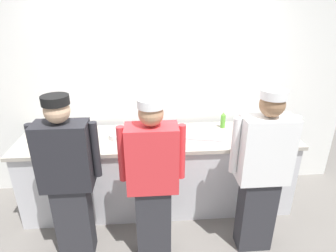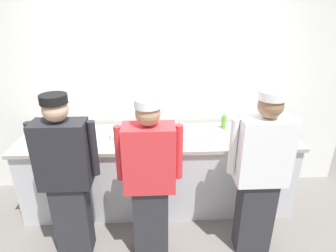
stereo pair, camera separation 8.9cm
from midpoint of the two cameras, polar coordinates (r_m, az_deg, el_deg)
The scene contains 17 objects.
ground_plane at distance 3.34m, azimuth -2.14°, elevation -19.42°, with size 9.00×9.00×0.00m, color slate.
wall_back at distance 3.47m, azimuth -3.13°, elevation 8.41°, with size 4.84×0.10×2.75m.
prep_counter at distance 3.38m, azimuth -2.55°, elevation -9.13°, with size 3.09×0.75×0.91m.
chef_near_left at distance 2.69m, azimuth -20.55°, elevation -9.73°, with size 0.59×0.24×1.62m.
chef_center at distance 2.53m, azimuth -4.17°, elevation -10.74°, with size 0.58×0.24×1.59m.
chef_far_right at distance 2.72m, azimuth 17.62°, elevation -8.68°, with size 0.60×0.24×1.64m.
plate_stack_front at distance 3.16m, azimuth -10.76°, elevation -1.95°, with size 0.21×0.21×0.06m.
plate_stack_rear at distance 3.21m, azimuth -3.94°, elevation -0.86°, with size 0.20×0.20×0.10m.
mixing_bowl_steel at distance 3.32m, azimuth 17.34°, elevation -0.69°, with size 0.33×0.33×0.14m, color #B7BABF.
sheet_tray at distance 3.20m, azimuth 6.29°, elevation -1.73°, with size 0.43×0.29×0.02m, color #B7BABF.
squeeze_bottle_primary at distance 3.42m, azimuth -25.06°, elevation -0.59°, with size 0.06×0.06×0.21m.
squeeze_bottle_secondary at distance 3.41m, azimuth 10.36°, elevation 1.14°, with size 0.06×0.06×0.19m.
ramekin_orange_sauce at distance 3.31m, azimuth -6.91°, elevation -0.63°, with size 0.09×0.09×0.05m.
ramekin_red_sauce at distance 3.43m, azimuth -17.60°, elevation -0.74°, with size 0.10×0.10×0.05m.
ramekin_yellow_sauce at distance 3.15m, azimuth -18.42°, elevation -3.10°, with size 0.08×0.08×0.04m.
deli_cup at distance 3.41m, azimuth -19.76°, elevation -0.58°, with size 0.09×0.09×0.11m, color white.
chefs_knife at distance 3.22m, azimuth -23.81°, elevation -3.67°, with size 0.27×0.03×0.02m.
Camera 1 is at (-0.12, -2.45, 2.26)m, focal length 30.06 mm.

